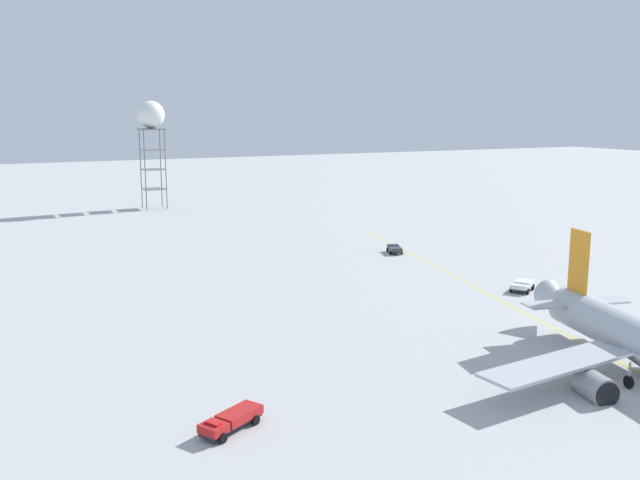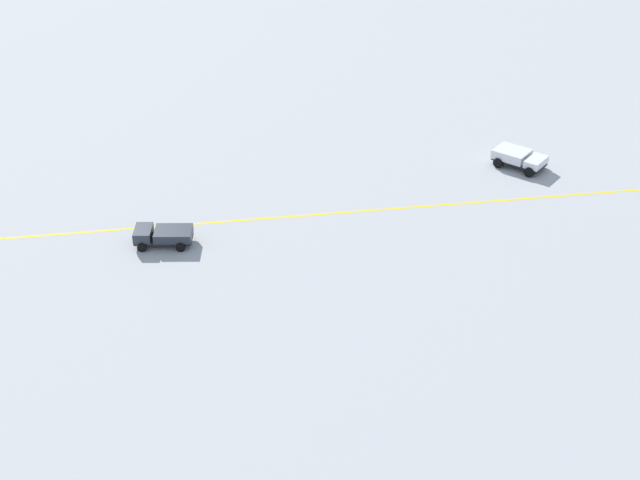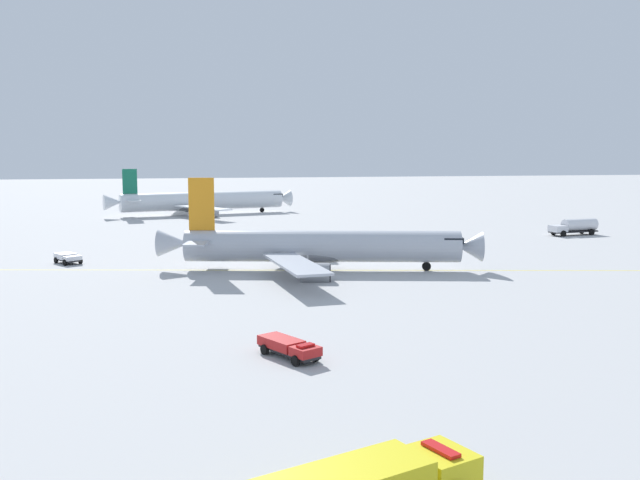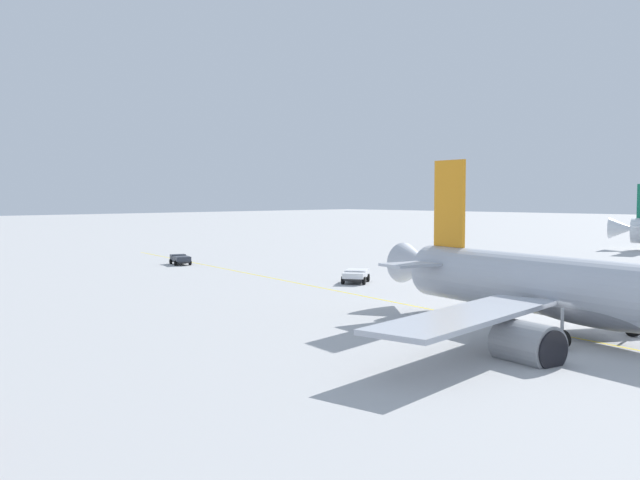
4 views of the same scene
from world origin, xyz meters
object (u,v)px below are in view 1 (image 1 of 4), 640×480
(radar_tower, at_px, (151,118))
(ops_pickup_truck, at_px, (231,420))
(baggage_truck_truck, at_px, (395,249))
(pushback_tug_truck, at_px, (523,285))

(radar_tower, bearing_deg, ops_pickup_truck, -10.33)
(ops_pickup_truck, relative_size, radar_tower, 0.22)
(baggage_truck_truck, distance_m, radar_tower, 79.15)
(ops_pickup_truck, height_order, baggage_truck_truck, ops_pickup_truck)
(ops_pickup_truck, relative_size, pushback_tug_truck, 1.25)
(radar_tower, bearing_deg, baggage_truck_truck, 18.20)
(pushback_tug_truck, height_order, radar_tower, radar_tower)
(baggage_truck_truck, relative_size, radar_tower, 0.17)
(ops_pickup_truck, bearing_deg, radar_tower, -129.51)
(baggage_truck_truck, xyz_separation_m, pushback_tug_truck, (28.98, 2.00, 0.08))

